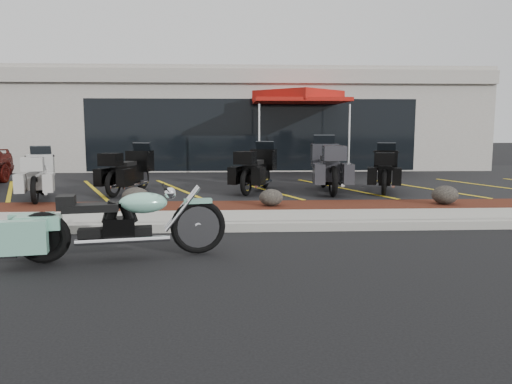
{
  "coord_description": "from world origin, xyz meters",
  "views": [
    {
      "loc": [
        -0.81,
        -7.7,
        1.84
      ],
      "look_at": [
        -0.35,
        1.2,
        0.65
      ],
      "focal_mm": 35.0,
      "sensor_mm": 36.0,
      "label": 1
    }
  ],
  "objects": [
    {
      "name": "touring_black_mid",
      "position": [
        0.13,
        5.74,
        0.79
      ],
      "size": [
        1.55,
        2.35,
        1.28
      ],
      "primitive_type": null,
      "rotation": [
        0.0,
        0.0,
        1.21
      ],
      "color": "black",
      "rests_on": "upper_lot"
    },
    {
      "name": "touring_black_front",
      "position": [
        -3.15,
        5.62,
        0.77
      ],
      "size": [
        1.38,
        2.29,
        1.25
      ],
      "primitive_type": null,
      "rotation": [
        0.0,
        0.0,
        1.29
      ],
      "color": "black",
      "rests_on": "upper_lot"
    },
    {
      "name": "ground",
      "position": [
        0.0,
        0.0,
        0.0
      ],
      "size": [
        90.0,
        90.0,
        0.0
      ],
      "primitive_type": "plane",
      "color": "black",
      "rests_on": "ground"
    },
    {
      "name": "touring_white",
      "position": [
        -5.4,
        4.63,
        0.75
      ],
      "size": [
        1.27,
        2.2,
        1.21
      ],
      "primitive_type": null,
      "rotation": [
        0.0,
        0.0,
        1.82
      ],
      "color": "#B8B8B4",
      "rests_on": "upper_lot"
    },
    {
      "name": "touring_black_rear",
      "position": [
        3.4,
        5.59,
        0.77
      ],
      "size": [
        1.45,
        2.28,
        1.24
      ],
      "primitive_type": null,
      "rotation": [
        0.0,
        0.0,
        1.25
      ],
      "color": "black",
      "rests_on": "upper_lot"
    },
    {
      "name": "mulch_bed",
      "position": [
        0.0,
        2.8,
        0.08
      ],
      "size": [
        24.0,
        1.2,
        0.16
      ],
      "primitive_type": "cube",
      "color": "black",
      "rests_on": "ground"
    },
    {
      "name": "curb",
      "position": [
        0.0,
        0.9,
        0.07
      ],
      "size": [
        24.0,
        0.25,
        0.15
      ],
      "primitive_type": "cube",
      "color": "gray",
      "rests_on": "ground"
    },
    {
      "name": "boulder_mid",
      "position": [
        0.04,
        2.64,
        0.34
      ],
      "size": [
        0.5,
        0.42,
        0.36
      ],
      "primitive_type": "ellipsoid",
      "color": "black",
      "rests_on": "mulch_bed"
    },
    {
      "name": "hero_cruiser",
      "position": [
        -1.27,
        -0.68,
        0.52
      ],
      "size": [
        3.03,
        1.25,
        1.04
      ],
      "primitive_type": null,
      "rotation": [
        0.0,
        0.0,
        0.18
      ],
      "color": "#7DC3A8",
      "rests_on": "ground"
    },
    {
      "name": "boulder_right",
      "position": [
        3.8,
        2.68,
        0.36
      ],
      "size": [
        0.57,
        0.47,
        0.4
      ],
      "primitive_type": "ellipsoid",
      "color": "black",
      "rests_on": "mulch_bed"
    },
    {
      "name": "traffic_cone",
      "position": [
        -0.15,
        7.59,
        0.36
      ],
      "size": [
        0.38,
        0.38,
        0.41
      ],
      "primitive_type": "cone",
      "rotation": [
        0.0,
        0.0,
        0.24
      ],
      "color": "#FF6908",
      "rests_on": "upper_lot"
    },
    {
      "name": "upper_lot",
      "position": [
        0.0,
        8.2,
        0.07
      ],
      "size": [
        26.0,
        9.6,
        0.15
      ],
      "primitive_type": "cube",
      "color": "black",
      "rests_on": "ground"
    },
    {
      "name": "sidewalk",
      "position": [
        0.0,
        1.6,
        0.07
      ],
      "size": [
        24.0,
        1.2,
        0.15
      ],
      "primitive_type": "cube",
      "color": "gray",
      "rests_on": "ground"
    },
    {
      "name": "boulder_left",
      "position": [
        -2.79,
        2.7,
        0.36
      ],
      "size": [
        0.57,
        0.48,
        0.41
      ],
      "primitive_type": "ellipsoid",
      "color": "black",
      "rests_on": "mulch_bed"
    },
    {
      "name": "popup_canopy",
      "position": [
        1.55,
        9.58,
        2.76
      ],
      "size": [
        3.85,
        3.85,
        2.88
      ],
      "rotation": [
        0.0,
        0.0,
        0.29
      ],
      "color": "silver",
      "rests_on": "upper_lot"
    },
    {
      "name": "dealership_building",
      "position": [
        0.0,
        14.47,
        2.01
      ],
      "size": [
        18.0,
        8.16,
        4.0
      ],
      "color": "gray",
      "rests_on": "ground"
    },
    {
      "name": "touring_grey",
      "position": [
        1.73,
        5.75,
        0.87
      ],
      "size": [
        1.09,
        2.54,
        1.45
      ],
      "primitive_type": null,
      "rotation": [
        0.0,
        0.0,
        1.51
      ],
      "color": "#2D2D32",
      "rests_on": "upper_lot"
    }
  ]
}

